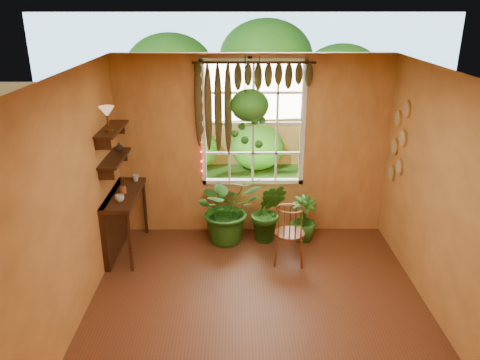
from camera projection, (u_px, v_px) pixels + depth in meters
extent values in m
plane|color=#5F2E1B|center=(259.00, 320.00, 5.27)|extent=(4.50, 4.50, 0.00)
plane|color=white|center=(263.00, 78.00, 4.31)|extent=(4.50, 4.50, 0.00)
plane|color=#E0984C|center=(253.00, 147.00, 6.90)|extent=(4.00, 0.00, 4.00)
plane|color=#E0984C|center=(65.00, 212.00, 4.78)|extent=(0.00, 4.50, 4.50)
plane|color=#E0984C|center=(454.00, 210.00, 4.81)|extent=(0.00, 4.50, 4.50)
cube|color=white|center=(253.00, 124.00, 6.80)|extent=(1.52, 0.10, 1.86)
cube|color=white|center=(253.00, 123.00, 6.83)|extent=(1.38, 0.01, 1.78)
cylinder|color=#37200F|center=(254.00, 63.00, 6.38)|extent=(1.70, 0.04, 0.04)
cube|color=#37200F|center=(124.00, 195.00, 6.44)|extent=(0.40, 1.20, 0.06)
cube|color=#37200F|center=(115.00, 222.00, 6.59)|extent=(0.08, 1.18, 0.90)
cylinder|color=#37200F|center=(130.00, 242.00, 6.09)|extent=(0.05, 0.05, 0.86)
cylinder|color=#37200F|center=(145.00, 207.00, 7.12)|extent=(0.05, 0.05, 0.86)
cube|color=#37200F|center=(115.00, 158.00, 6.25)|extent=(0.25, 0.90, 0.04)
cube|color=#37200F|center=(112.00, 129.00, 6.11)|extent=(0.25, 0.90, 0.04)
cube|color=#1F5217|center=(246.00, 142.00, 12.05)|extent=(14.00, 10.00, 0.04)
cube|color=#9C7649|center=(248.00, 124.00, 10.05)|extent=(12.00, 0.10, 1.80)
plane|color=#8CC0EB|center=(245.00, 70.00, 13.18)|extent=(12.00, 0.00, 12.00)
cylinder|color=brown|center=(290.00, 233.00, 6.33)|extent=(0.46, 0.46, 0.04)
torus|color=brown|center=(291.00, 208.00, 6.00)|extent=(0.38, 0.08, 0.38)
imported|color=#1A5015|center=(228.00, 208.00, 6.85)|extent=(1.18, 1.11, 1.06)
imported|color=#1A5015|center=(268.00, 212.00, 6.87)|extent=(0.58, 0.50, 0.93)
imported|color=#1A5015|center=(303.00, 219.00, 6.94)|extent=(0.41, 0.41, 0.69)
ellipsoid|color=black|center=(250.00, 111.00, 6.35)|extent=(0.31, 0.31, 0.18)
ellipsoid|color=#1A5015|center=(250.00, 105.00, 6.32)|extent=(0.52, 0.52, 0.44)
imported|color=silver|center=(120.00, 198.00, 6.13)|extent=(0.13, 0.13, 0.09)
imported|color=beige|center=(136.00, 178.00, 6.84)|extent=(0.13, 0.13, 0.09)
cylinder|color=brown|center=(123.00, 190.00, 6.40)|extent=(0.08, 0.08, 0.10)
imported|color=#B2AD99|center=(119.00, 147.00, 6.47)|extent=(0.14, 0.14, 0.12)
cylinder|color=#533617|center=(109.00, 131.00, 5.90)|extent=(0.11, 0.11, 0.03)
cylinder|color=#533617|center=(108.00, 123.00, 5.87)|extent=(0.03, 0.03, 0.20)
cone|color=slate|center=(107.00, 112.00, 5.82)|extent=(0.20, 0.20, 0.13)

